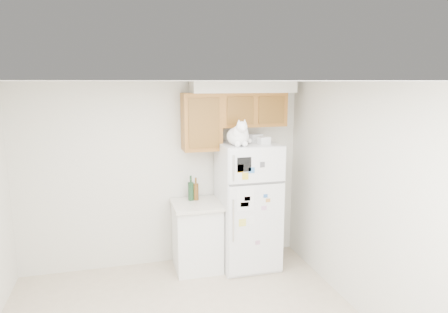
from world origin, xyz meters
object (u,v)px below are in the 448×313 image
object	(u,v)px
cat	(239,135)
storage_box_back	(255,138)
base_counter	(197,235)
bottle_amber	(196,189)
refrigerator	(248,205)
storage_box_front	(264,140)
bottle_green	(191,188)

from	to	relation	value
cat	storage_box_back	world-z (taller)	cat
base_counter	bottle_amber	size ratio (longest dim) A/B	2.97
refrigerator	base_counter	xyz separation A→B (m)	(-0.69, 0.07, -0.39)
storage_box_front	bottle_green	distance (m)	1.17
storage_box_back	storage_box_front	xyz separation A→B (m)	(0.04, -0.23, -0.01)
storage_box_front	bottle_green	bearing A→B (deg)	148.33
bottle_green	bottle_amber	xyz separation A→B (m)	(0.07, -0.01, -0.01)
refrigerator	storage_box_front	xyz separation A→B (m)	(0.18, -0.09, 0.89)
base_counter	cat	bearing A→B (deg)	-23.53
base_counter	storage_box_back	size ratio (longest dim) A/B	5.11
base_counter	cat	distance (m)	1.48
storage_box_front	bottle_green	xyz separation A→B (m)	(-0.92, 0.30, -0.66)
bottle_green	bottle_amber	bearing A→B (deg)	-5.12
storage_box_back	bottle_green	distance (m)	1.10
bottle_green	bottle_amber	size ratio (longest dim) A/B	1.10
refrigerator	storage_box_back	bearing A→B (deg)	45.87
base_counter	storage_box_back	distance (m)	1.53
bottle_amber	storage_box_front	bearing A→B (deg)	-19.22
bottle_green	storage_box_back	bearing A→B (deg)	-4.63
bottle_amber	cat	bearing A→B (deg)	-35.67
cat	base_counter	bearing A→B (deg)	156.47
bottle_green	storage_box_front	bearing A→B (deg)	-18.24
storage_box_back	bottle_amber	xyz separation A→B (m)	(-0.81, 0.06, -0.68)
base_counter	bottle_green	size ratio (longest dim) A/B	2.71
base_counter	bottle_green	distance (m)	0.64
cat	storage_box_back	xyz separation A→B (m)	(0.32, 0.29, -0.08)
refrigerator	storage_box_front	world-z (taller)	storage_box_front
cat	bottle_green	size ratio (longest dim) A/B	1.46
storage_box_back	cat	bearing A→B (deg)	-156.70
base_counter	storage_box_front	world-z (taller)	storage_box_front
base_counter	bottle_green	xyz separation A→B (m)	(-0.05, 0.14, 0.63)
cat	bottle_green	distance (m)	1.00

